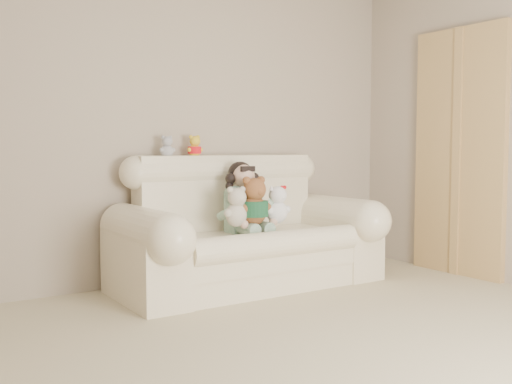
# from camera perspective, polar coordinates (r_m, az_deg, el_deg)

# --- Properties ---
(floor) EXTENTS (5.00, 5.00, 0.00)m
(floor) POSITION_cam_1_polar(r_m,az_deg,el_deg) (3.03, 12.86, -17.02)
(floor) COLOR tan
(floor) RESTS_ON ground
(wall_back) EXTENTS (4.50, 0.00, 4.50)m
(wall_back) POSITION_cam_1_polar(r_m,az_deg,el_deg) (4.90, -8.60, 6.65)
(wall_back) COLOR tan
(wall_back) RESTS_ON ground
(sofa) EXTENTS (2.10, 0.95, 1.03)m
(sofa) POSITION_cam_1_polar(r_m,az_deg,el_deg) (4.71, -0.67, -2.77)
(sofa) COLOR #FFF6CD
(sofa) RESTS_ON floor
(door_panel) EXTENTS (0.06, 0.90, 2.10)m
(door_panel) POSITION_cam_1_polar(r_m,az_deg,el_deg) (5.42, 18.71, 3.60)
(door_panel) COLOR #AC7D49
(door_panel) RESTS_ON floor
(seated_child) EXTENTS (0.35, 0.43, 0.57)m
(seated_child) POSITION_cam_1_polar(r_m,az_deg,el_deg) (4.76, -1.24, -0.40)
(seated_child) COLOR #337D55
(seated_child) RESTS_ON sofa
(brown_teddy) EXTENTS (0.31, 0.26, 0.44)m
(brown_teddy) POSITION_cam_1_polar(r_m,az_deg,el_deg) (4.58, -0.20, -0.40)
(brown_teddy) COLOR brown
(brown_teddy) RESTS_ON sofa
(white_cat) EXTENTS (0.24, 0.20, 0.35)m
(white_cat) POSITION_cam_1_polar(r_m,az_deg,el_deg) (4.69, 2.00, -0.82)
(white_cat) COLOR white
(white_cat) RESTS_ON sofa
(cream_teddy) EXTENTS (0.26, 0.22, 0.35)m
(cream_teddy) POSITION_cam_1_polar(r_m,az_deg,el_deg) (4.50, -1.88, -1.04)
(cream_teddy) COLOR beige
(cream_teddy) RESTS_ON sofa
(yellow_mini_bear) EXTENTS (0.17, 0.15, 0.21)m
(yellow_mini_bear) POSITION_cam_1_polar(r_m,az_deg,el_deg) (4.86, -5.86, 4.52)
(yellow_mini_bear) COLOR yellow
(yellow_mini_bear) RESTS_ON sofa
(grey_mini_plush) EXTENTS (0.16, 0.14, 0.21)m
(grey_mini_plush) POSITION_cam_1_polar(r_m,az_deg,el_deg) (4.76, -8.47, 4.47)
(grey_mini_plush) COLOR #B9BAC1
(grey_mini_plush) RESTS_ON sofa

